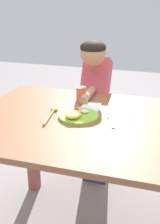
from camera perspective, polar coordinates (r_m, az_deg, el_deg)
name	(u,v)px	position (r m, az deg, el deg)	size (l,w,h in m)	color
dining_table	(100,145)	(1.45, 3.98, -6.60)	(1.32, 0.86, 0.76)	brown
plate	(77,115)	(1.43, -0.52, -0.68)	(0.20, 0.20, 0.04)	#8EC939
fork	(111,120)	(1.42, 6.24, -1.55)	(0.08, 0.19, 0.01)	silver
spoon	(52,113)	(1.48, -5.74, -0.19)	(0.05, 0.22, 0.02)	tan
drinking_cup	(81,94)	(1.66, 0.27, 3.73)	(0.06, 0.06, 0.08)	#E76647
person	(96,112)	(1.96, 3.16, -0.10)	(0.18, 0.45, 1.09)	#333F5B
napkin	(91,107)	(1.57, 2.19, 1.06)	(0.10, 0.13, 0.00)	white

